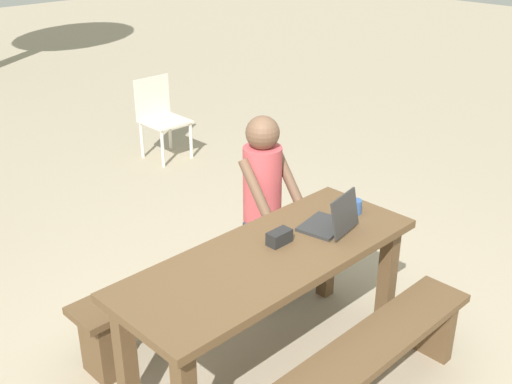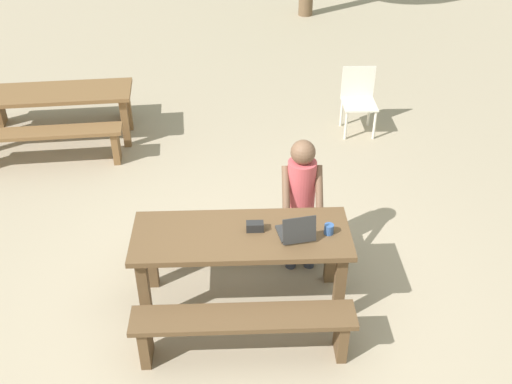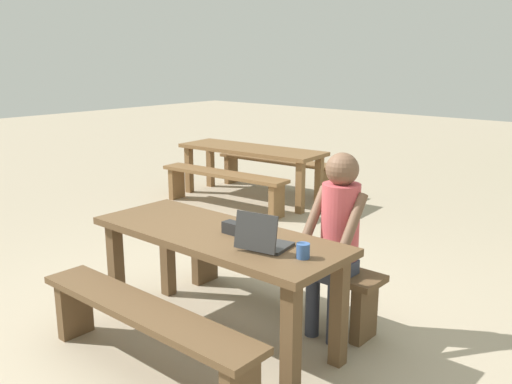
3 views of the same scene
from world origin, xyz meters
TOP-DOWN VIEW (x-y plane):
  - ground_plane at (0.00, 0.00)m, footprint 30.00×30.00m
  - picnic_table_front at (0.00, 0.00)m, footprint 1.85×0.70m
  - bench_near at (0.00, -0.63)m, footprint 1.78×0.30m
  - bench_far at (0.00, 0.63)m, footprint 1.78×0.30m
  - laptop at (0.46, -0.06)m, footprint 0.33×0.32m
  - small_pouch at (0.12, 0.04)m, footprint 0.15×0.08m
  - coffee_mug at (0.74, -0.03)m, footprint 0.08×0.08m
  - person_seated at (0.57, 0.59)m, footprint 0.37×0.39m
  - picnic_table_mid at (-2.40, 3.08)m, footprint 2.13×0.83m
  - bench_mid_south at (-2.35, 2.48)m, footprint 1.89×0.45m
  - bench_mid_north at (-2.44, 3.68)m, footprint 1.89×0.45m

SIDE VIEW (x-z plane):
  - ground_plane at x=0.00m, z-range 0.00..0.00m
  - bench_near at x=0.00m, z-range 0.12..0.57m
  - bench_far at x=0.00m, z-range 0.12..0.57m
  - bench_mid_south at x=-2.35m, z-range 0.12..0.59m
  - bench_mid_north at x=-2.44m, z-range 0.12..0.59m
  - picnic_table_mid at x=-2.40m, z-range 0.25..0.96m
  - picnic_table_front at x=0.00m, z-range 0.26..1.04m
  - person_seated at x=0.57m, z-range 0.11..1.41m
  - small_pouch at x=0.12m, z-range 0.78..0.86m
  - coffee_mug at x=0.74m, z-range 0.78..0.87m
  - laptop at x=0.46m, z-range 0.72..0.96m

